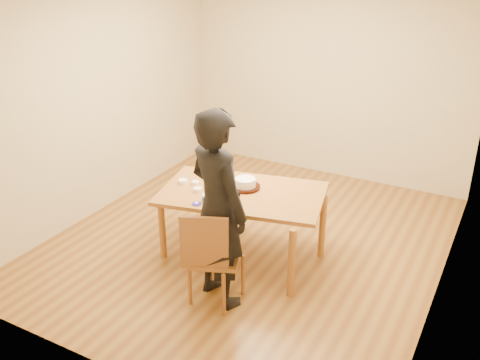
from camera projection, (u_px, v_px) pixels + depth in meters
The scene contains 16 objects.
room_shell at pixel (265, 117), 5.69m from camera, with size 4.00×4.50×2.70m.
dining_table at pixel (242, 194), 5.39m from camera, with size 1.62×0.96×0.04m, color brown.
dining_chair at pixel (216, 258), 4.82m from camera, with size 0.41×0.41×0.04m, color brown.
cake_plate at pixel (245, 187), 5.46m from camera, with size 0.31×0.31×0.02m, color red.
cake at pixel (245, 183), 5.44m from camera, with size 0.22×0.22×0.07m, color white.
frosting_dome at pixel (245, 178), 5.42m from camera, with size 0.22×0.22×0.03m, color white.
frosting_tub at pixel (207, 198), 5.16m from camera, with size 0.09×0.09×0.08m, color white.
frosting_lid at pixel (196, 204), 5.12m from camera, with size 0.09×0.09×0.01m, color #2119A7.
frosting_dollop at pixel (196, 203), 5.12m from camera, with size 0.04×0.04×0.02m, color white.
ramekin_green at pixel (197, 190), 5.38m from camera, with size 0.08×0.08×0.04m, color white.
ramekin_yellow at pixel (196, 183), 5.53m from camera, with size 0.08×0.08×0.04m, color white.
ramekin_multi at pixel (183, 182), 5.55m from camera, with size 0.09×0.09×0.04m, color white.
candy_box_pink at pixel (215, 167), 5.93m from camera, with size 0.13×0.07×0.02m, color #C92F69.
candy_box_green at pixel (215, 166), 5.93m from camera, with size 0.13×0.07×0.02m, color green.
spatula at pixel (213, 206), 5.08m from camera, with size 0.16×0.01×0.01m, color black.
person at pixel (218, 209), 4.66m from camera, with size 0.67×0.44×1.84m, color black.
Camera 1 is at (2.37, -4.59, 3.05)m, focal length 40.00 mm.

